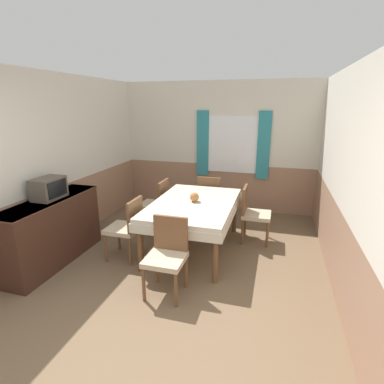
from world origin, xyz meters
The scene contains 13 objects.
ground_plane centered at (0.00, 0.00, 0.00)m, with size 16.00×16.00×0.00m, color brown.
wall_back centered at (0.02, 4.38, 1.30)m, with size 4.30×0.10×2.60m.
wall_left centered at (-1.98, 2.18, 1.30)m, with size 0.05×4.76×2.60m.
wall_right centered at (1.98, 2.18, 1.30)m, with size 0.05×4.76×2.60m.
dining_table centered at (0.06, 2.37, 0.66)m, with size 1.20×1.83×0.76m.
chair_head_near centered at (0.06, 1.23, 0.50)m, with size 0.44×0.44×0.90m.
chair_head_window centered at (0.06, 3.51, 0.50)m, with size 0.44×0.44×0.90m.
chair_left_far centered at (-0.77, 2.91, 0.50)m, with size 0.44×0.44×0.90m.
chair_right_far centered at (0.88, 2.91, 0.50)m, with size 0.44×0.44×0.90m.
chair_left_near centered at (-0.77, 1.83, 0.50)m, with size 0.44×0.44×0.90m.
sideboard centered at (-1.71, 1.44, 0.47)m, with size 0.46×1.60×0.92m.
tv centered at (-1.72, 1.50, 1.06)m, with size 0.29×0.43×0.29m.
vase centered at (0.06, 2.38, 0.83)m, with size 0.14×0.14×0.14m.
Camera 1 is at (1.19, -1.68, 2.14)m, focal length 28.00 mm.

